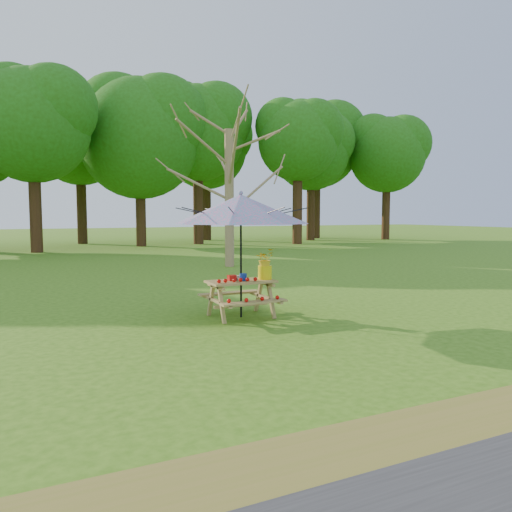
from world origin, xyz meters
name	(u,v)px	position (x,y,z in m)	size (l,w,h in m)	color
bare_tree	(229,71)	(7.27, 10.40, 6.71)	(6.29, 6.29, 11.06)	#92784F
picnic_table	(241,299)	(4.13, 2.37, 0.33)	(1.20, 1.32, 0.67)	#A68A4A
patio_umbrella	(241,209)	(4.13, 2.37, 1.95)	(2.86, 2.86, 2.27)	black
produce_bins	(238,277)	(4.08, 2.41, 0.72)	(0.32, 0.33, 0.13)	red
tomatoes_row	(237,280)	(3.98, 2.19, 0.71)	(0.77, 0.13, 0.07)	red
flower_bucket	(265,263)	(4.59, 2.33, 0.97)	(0.43, 0.40, 0.57)	yellow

